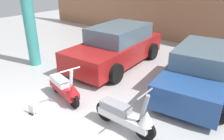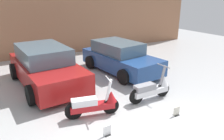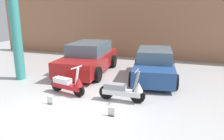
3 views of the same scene
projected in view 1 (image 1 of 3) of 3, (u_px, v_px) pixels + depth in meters
ground_plane at (40, 130)px, 4.84m from camera, size 28.00×28.00×0.00m
wall_back at (193, 1)px, 9.89m from camera, size 19.60×0.12×4.10m
scooter_front_left at (65, 88)px, 5.84m from camera, size 1.50×0.64×1.06m
scooter_front_right at (126, 116)px, 4.68m from camera, size 1.56×0.56×1.09m
car_rear_left at (116, 46)px, 8.17m from camera, size 2.27×4.33×1.43m
car_rear_center at (200, 70)px, 6.29m from camera, size 2.23×4.00×1.30m
placard_near_left_scooter at (31, 110)px, 5.35m from camera, size 0.20×0.14×0.26m
support_column_side at (28, 9)px, 7.54m from camera, size 0.41×0.41×4.10m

